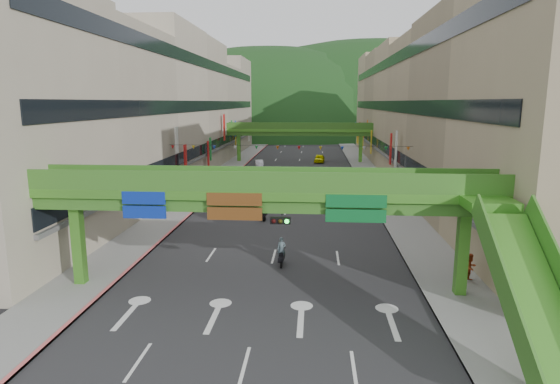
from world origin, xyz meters
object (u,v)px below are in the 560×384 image
(pedestrian_red, at_px, (470,270))
(overpass_near, at_px, (280,205))
(scooter_rider_mid, at_px, (263,210))
(car_silver, at_px, (259,164))
(scooter_rider_near, at_px, (281,253))
(car_yellow, at_px, (319,158))

(pedestrian_red, bearing_deg, overpass_near, 162.40)
(scooter_rider_mid, distance_m, car_silver, 35.67)
(scooter_rider_mid, relative_size, car_silver, 0.49)
(scooter_rider_near, distance_m, car_silver, 47.89)
(scooter_rider_mid, bearing_deg, scooter_rider_near, -78.11)
(scooter_rider_mid, bearing_deg, car_yellow, 82.57)
(overpass_near, xyz_separation_m, scooter_rider_mid, (-2.79, 16.88, -4.26))
(scooter_rider_near, relative_size, pedestrian_red, 1.14)
(overpass_near, relative_size, scooter_rider_mid, 15.00)
(overpass_near, bearing_deg, scooter_rider_near, 93.07)
(scooter_rider_mid, relative_size, car_yellow, 0.43)
(car_yellow, bearing_deg, scooter_rider_mid, -93.03)
(overpass_near, xyz_separation_m, car_silver, (-7.34, 52.26, -4.58))
(scooter_rider_near, xyz_separation_m, car_silver, (-7.08, 47.36, -0.26))
(scooter_rider_mid, bearing_deg, overpass_near, -80.63)
(car_silver, xyz_separation_m, pedestrian_red, (18.61, -49.64, 0.22))
(scooter_rider_mid, distance_m, car_yellow, 42.83)
(overpass_near, distance_m, car_silver, 52.97)
(overpass_near, height_order, car_yellow, overpass_near)
(scooter_rider_mid, relative_size, pedestrian_red, 1.11)
(overpass_near, distance_m, scooter_rider_near, 6.54)
(car_silver, xyz_separation_m, car_yellow, (10.09, 7.10, 0.11))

